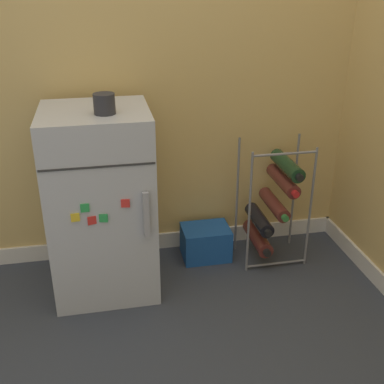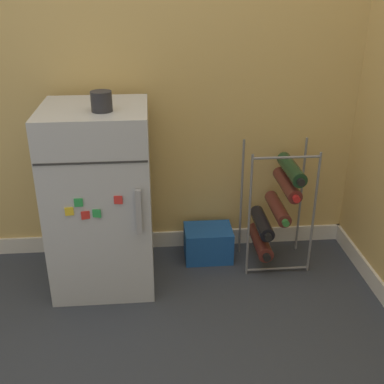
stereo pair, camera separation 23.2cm
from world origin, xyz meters
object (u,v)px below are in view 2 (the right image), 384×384
object	(u,v)px
mini_fridge	(101,199)
soda_box	(208,243)
fridge_top_cup	(101,101)
wine_rack	(275,207)

from	to	relation	value
mini_fridge	soda_box	world-z (taller)	mini_fridge
mini_fridge	soda_box	xyz separation A→B (m)	(0.53, 0.14, -0.35)
soda_box	fridge_top_cup	bearing A→B (deg)	-155.64
wine_rack	fridge_top_cup	size ratio (longest dim) A/B	7.34
wine_rack	soda_box	bearing A→B (deg)	168.19
fridge_top_cup	soda_box	bearing A→B (deg)	24.36
mini_fridge	soda_box	distance (m)	0.65
mini_fridge	wine_rack	distance (m)	0.87
fridge_top_cup	mini_fridge	bearing A→B (deg)	121.83
mini_fridge	fridge_top_cup	xyz separation A→B (m)	(0.05, -0.08, 0.48)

